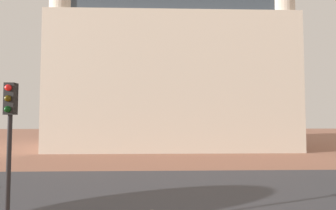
% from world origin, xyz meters
% --- Properties ---
extents(ground_plane, '(120.00, 120.00, 0.00)m').
position_xyz_m(ground_plane, '(0.00, 10.00, 0.00)').
color(ground_plane, '#93604C').
extents(street_asphalt_strip, '(120.00, 8.24, 0.00)m').
position_xyz_m(street_asphalt_strip, '(0.00, 7.14, 0.00)').
color(street_asphalt_strip, '#38383D').
rests_on(street_asphalt_strip, ground_plane).
extents(landmark_building, '(25.62, 13.91, 29.72)m').
position_xyz_m(landmark_building, '(0.44, 25.40, 8.62)').
color(landmark_building, beige).
rests_on(landmark_building, ground_plane).
extents(traffic_light_pole, '(0.28, 0.34, 4.42)m').
position_xyz_m(traffic_light_pole, '(-4.87, 2.09, 3.10)').
color(traffic_light_pole, black).
rests_on(traffic_light_pole, ground_plane).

